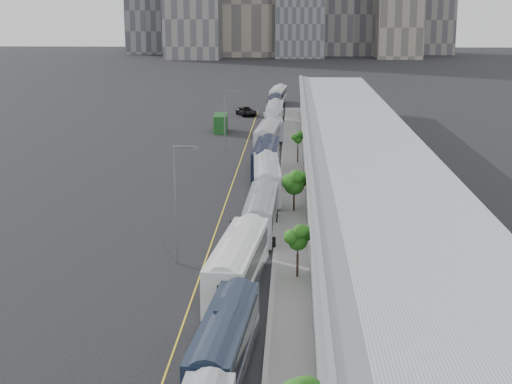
# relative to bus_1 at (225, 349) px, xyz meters

# --- Properties ---
(sidewalk) EXTENTS (10.00, 170.00, 0.12)m
(sidewalk) POSITION_rel_bus_1_xyz_m (7.12, 35.72, -1.46)
(sidewalk) COLOR gray
(sidewalk) RESTS_ON ground
(lane_line) EXTENTS (0.12, 160.00, 0.02)m
(lane_line) POSITION_rel_bus_1_xyz_m (-3.38, 35.72, -1.51)
(lane_line) COLOR gold
(lane_line) RESTS_ON ground
(depot) EXTENTS (12.45, 160.40, 7.20)m
(depot) POSITION_rel_bus_1_xyz_m (11.11, 35.72, 2.00)
(depot) COLOR gray
(depot) RESTS_ON ground
(bus_1) EXTENTS (3.36, 12.45, 3.60)m
(bus_1) POSITION_rel_bus_1_xyz_m (0.00, 0.00, 0.00)
(bus_1) COLOR #162032
(bus_1) RESTS_ON ground
(bus_2) EXTENTS (4.00, 14.04, 4.05)m
(bus_2) POSITION_rel_bus_1_xyz_m (-0.18, 13.34, 0.19)
(bus_2) COLOR white
(bus_2) RESTS_ON ground
(bus_3) EXTENTS (2.87, 12.82, 3.73)m
(bus_3) POSITION_rel_bus_1_xyz_m (0.89, 28.68, 0.06)
(bus_3) COLOR gray
(bus_3) RESTS_ON ground
(bus_4) EXTENTS (3.52, 13.94, 4.04)m
(bus_4) POSITION_rel_bus_1_xyz_m (0.88, 42.71, 0.19)
(bus_4) COLOR #B0B2BB
(bus_4) RESTS_ON ground
(bus_5) EXTENTS (3.13, 13.80, 4.01)m
(bus_5) POSITION_rel_bus_1_xyz_m (0.38, 55.09, 0.18)
(bus_5) COLOR black
(bus_5) RESTS_ON ground
(bus_6) EXTENTS (3.54, 13.73, 3.97)m
(bus_6) POSITION_rel_bus_1_xyz_m (0.03, 71.03, 0.16)
(bus_6) COLOR #B3B2B5
(bus_6) RESTS_ON ground
(bus_7) EXTENTS (3.63, 12.50, 3.60)m
(bus_7) POSITION_rel_bus_1_xyz_m (0.52, 83.08, 0.00)
(bus_7) COLOR gray
(bus_7) RESTS_ON ground
(bus_8) EXTENTS (3.04, 13.70, 4.00)m
(bus_8) POSITION_rel_bus_1_xyz_m (0.46, 96.74, 0.17)
(bus_8) COLOR #B5B9C0
(bus_8) RESTS_ON ground
(bus_9) EXTENTS (2.71, 12.12, 3.53)m
(bus_9) POSITION_rel_bus_1_xyz_m (0.07, 112.47, -0.03)
(bus_9) COLOR black
(bus_9) RESTS_ON ground
(bus_10) EXTENTS (3.57, 13.37, 3.86)m
(bus_10) POSITION_rel_bus_1_xyz_m (0.46, 126.86, 0.11)
(bus_10) COLOR white
(bus_10) RESTS_ON ground
(tree_1) EXTENTS (1.54, 1.54, 4.00)m
(tree_1) POSITION_rel_bus_1_xyz_m (4.15, 16.35, 1.67)
(tree_1) COLOR black
(tree_1) RESTS_ON ground
(tree_2) EXTENTS (2.10, 2.10, 4.21)m
(tree_2) POSITION_rel_bus_1_xyz_m (3.87, 36.40, 1.62)
(tree_2) COLOR black
(tree_2) RESTS_ON ground
(tree_3) EXTENTS (1.10, 1.10, 3.89)m
(tree_3) POSITION_rel_bus_1_xyz_m (4.37, 62.10, 1.70)
(tree_3) COLOR black
(tree_3) RESTS_ON ground
(street_lamp_near) EXTENTS (2.04, 0.22, 9.74)m
(street_lamp_near) POSITION_rel_bus_1_xyz_m (-5.48, 19.41, 4.05)
(street_lamp_near) COLOR #59595E
(street_lamp_near) RESTS_ON ground
(street_lamp_far) EXTENTS (2.04, 0.22, 8.86)m
(street_lamp_far) POSITION_rel_bus_1_xyz_m (-5.84, 69.65, 3.60)
(street_lamp_far) COLOR #59595E
(street_lamp_far) RESTS_ON ground
(shipping_container) EXTENTS (2.46, 6.37, 2.93)m
(shipping_container) POSITION_rel_bus_1_xyz_m (-8.37, 88.64, -0.05)
(shipping_container) COLOR #133E16
(shipping_container) RESTS_ON ground
(suv) EXTENTS (4.77, 6.61, 1.67)m
(suv) POSITION_rel_bus_1_xyz_m (-5.27, 108.92, -0.68)
(suv) COLOR black
(suv) RESTS_ON ground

